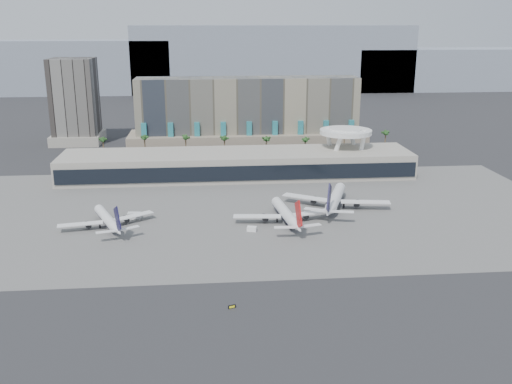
{
  "coord_description": "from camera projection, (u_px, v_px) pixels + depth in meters",
  "views": [
    {
      "loc": [
        -15.3,
        -161.41,
        72.52
      ],
      "look_at": [
        2.86,
        40.0,
        12.36
      ],
      "focal_mm": 40.0,
      "sensor_mm": 36.0,
      "label": 1
    }
  ],
  "objects": [
    {
      "name": "ground",
      "position": [
        258.0,
        267.0,
        176.08
      ],
      "size": [
        900.0,
        900.0,
        0.0
      ],
      "primitive_type": "plane",
      "color": "#232326",
      "rests_on": "ground"
    },
    {
      "name": "apron_pad",
      "position": [
        246.0,
        211.0,
        228.58
      ],
      "size": [
        260.0,
        130.0,
        0.06
      ],
      "primitive_type": "cube",
      "color": "#5B5B59",
      "rests_on": "ground"
    },
    {
      "name": "mountain_ridge",
      "position": [
        243.0,
        64.0,
        618.63
      ],
      "size": [
        680.0,
        60.0,
        70.0
      ],
      "color": "gray",
      "rests_on": "ground"
    },
    {
      "name": "hotel",
      "position": [
        248.0,
        120.0,
        338.65
      ],
      "size": [
        140.0,
        30.0,
        42.0
      ],
      "color": "gray",
      "rests_on": "ground"
    },
    {
      "name": "office_tower",
      "position": [
        75.0,
        106.0,
        352.29
      ],
      "size": [
        30.0,
        30.0,
        52.0
      ],
      "color": "black",
      "rests_on": "ground"
    },
    {
      "name": "terminal",
      "position": [
        237.0,
        163.0,
        279.08
      ],
      "size": [
        170.0,
        32.5,
        14.5
      ],
      "color": "#ABA496",
      "rests_on": "ground"
    },
    {
      "name": "saucer_structure",
      "position": [
        346.0,
        135.0,
        286.29
      ],
      "size": [
        26.0,
        26.0,
        21.89
      ],
      "color": "white",
      "rests_on": "ground"
    },
    {
      "name": "palm_row",
      "position": [
        246.0,
        141.0,
        312.11
      ],
      "size": [
        157.8,
        2.8,
        13.1
      ],
      "color": "brown",
      "rests_on": "ground"
    },
    {
      "name": "airliner_left",
      "position": [
        108.0,
        219.0,
        209.56
      ],
      "size": [
        33.7,
        34.74,
        12.71
      ],
      "rotation": [
        0.0,
        0.0,
        0.39
      ],
      "color": "white",
      "rests_on": "ground"
    },
    {
      "name": "airliner_centre",
      "position": [
        286.0,
        213.0,
        214.58
      ],
      "size": [
        39.75,
        41.12,
        14.21
      ],
      "rotation": [
        0.0,
        0.0,
        0.11
      ],
      "color": "white",
      "rests_on": "ground"
    },
    {
      "name": "airliner_right",
      "position": [
        335.0,
        199.0,
        231.35
      ],
      "size": [
        42.26,
        43.65,
        15.76
      ],
      "rotation": [
        0.0,
        0.0,
        -0.35
      ],
      "color": "white",
      "rests_on": "ground"
    },
    {
      "name": "service_vehicle_a",
      "position": [
        134.0,
        215.0,
        219.61
      ],
      "size": [
        5.13,
        2.8,
        2.42
      ],
      "primitive_type": "cube",
      "rotation": [
        0.0,
        0.0,
        -0.08
      ],
      "color": "silver",
      "rests_on": "ground"
    },
    {
      "name": "service_vehicle_b",
      "position": [
        252.0,
        229.0,
        206.31
      ],
      "size": [
        3.81,
        2.81,
        1.75
      ],
      "primitive_type": "cube",
      "rotation": [
        0.0,
        0.0,
        -0.28
      ],
      "color": "white",
      "rests_on": "ground"
    },
    {
      "name": "taxiway_sign",
      "position": [
        232.0,
        307.0,
        150.65
      ],
      "size": [
        2.06,
        0.97,
        0.95
      ],
      "rotation": [
        0.0,
        0.0,
        0.34
      ],
      "color": "black",
      "rests_on": "ground"
    }
  ]
}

